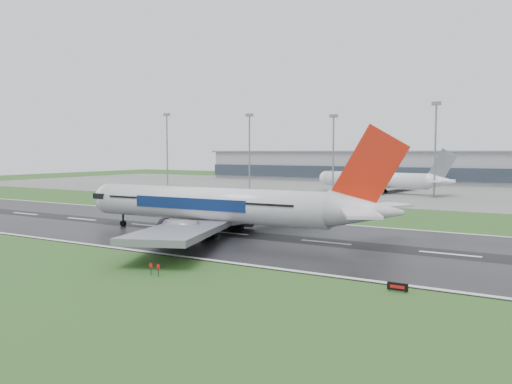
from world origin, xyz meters
The scene contains 11 objects.
ground centered at (0.00, 0.00, 0.00)m, with size 520.00×520.00×0.00m, color #254F1D.
runway centered at (0.00, 0.00, 0.05)m, with size 400.00×45.00×0.10m, color black.
apron centered at (0.00, 125.00, 0.04)m, with size 400.00×130.00×0.08m, color slate.
terminal centered at (0.00, 185.00, 7.50)m, with size 240.00×36.00×15.00m, color gray.
main_airliner centered at (1.64, -2.45, 9.47)m, with size 63.48×60.46×18.74m, color silver, non-canonical shape.
parked_airliner centered at (-4.39, 107.14, 7.96)m, with size 53.77×50.06×15.76m, color white, non-canonical shape.
runway_sign centered at (39.08, -24.81, 0.52)m, with size 2.30×0.26×1.04m, color black, non-canonical shape.
floodmast_0 centered at (-99.31, 100.00, 15.58)m, with size 0.64×0.64×31.16m, color gray.
floodmast_1 centered at (-56.20, 100.00, 14.72)m, with size 0.64×0.64×29.43m, color gray.
floodmast_2 centered at (-19.91, 100.00, 13.92)m, with size 0.64×0.64×27.83m, color gray.
floodmast_3 centered at (16.53, 100.00, 15.35)m, with size 0.64×0.64×30.71m, color gray.
Camera 1 is at (54.57, -81.43, 15.43)m, focal length 36.79 mm.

